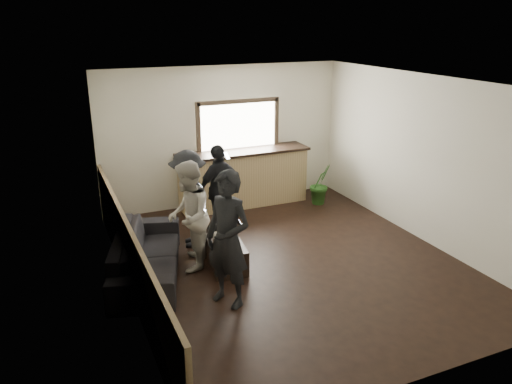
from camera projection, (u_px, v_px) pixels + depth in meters
name	position (u px, v px, depth m)	size (l,w,h in m)	color
ground	(290.00, 261.00, 7.91)	(5.00, 6.00, 0.01)	black
room_shell	(246.00, 179.00, 7.15)	(5.01, 6.01, 2.80)	silver
bar_counter	(243.00, 174.00, 10.15)	(2.70, 0.68, 2.13)	tan
sofa	(147.00, 254.00, 7.40)	(2.30, 0.90, 0.67)	black
coffee_table	(226.00, 255.00, 7.69)	(0.50, 0.90, 0.40)	black
cup_a	(217.00, 236.00, 7.74)	(0.13, 0.13, 0.10)	silver
cup_b	(233.00, 243.00, 7.51)	(0.10, 0.10, 0.10)	silver
potted_plant	(320.00, 184.00, 10.27)	(0.46, 0.37, 0.84)	#2D6623
person_a	(228.00, 240.00, 6.47)	(0.73, 0.81, 1.86)	black
person_b	(189.00, 216.00, 7.46)	(0.90, 1.00, 1.69)	#B8B4A6
person_c	(189.00, 199.00, 8.25)	(0.85, 1.18, 1.64)	black
person_d	(220.00, 189.00, 8.79)	(1.01, 0.68, 1.60)	black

